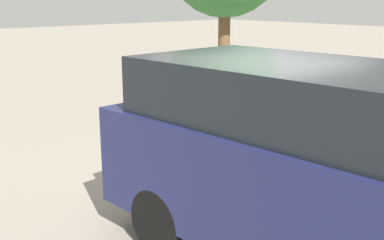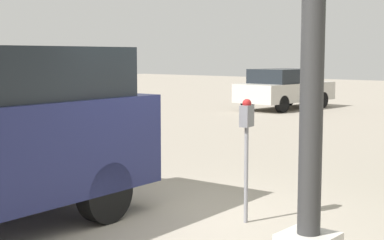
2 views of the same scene
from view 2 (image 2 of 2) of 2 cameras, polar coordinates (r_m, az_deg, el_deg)
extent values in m
plane|color=gray|center=(7.39, -0.73, -9.80)|extent=(80.00, 80.00, 0.00)
cylinder|color=gray|center=(7.24, 5.27, -5.33)|extent=(0.05, 0.05, 1.19)
cube|color=slate|center=(7.12, 5.33, 0.39)|extent=(0.22, 0.14, 0.26)
sphere|color=maroon|center=(7.11, 5.35, 1.61)|extent=(0.11, 0.11, 0.11)
cylinder|color=black|center=(7.34, -8.44, -6.94)|extent=(0.77, 0.28, 0.76)
cylinder|color=black|center=(8.65, -16.71, -5.10)|extent=(0.77, 0.28, 0.76)
cube|color=#B7B2A8|center=(22.63, 9.06, 2.72)|extent=(4.34, 2.08, 0.68)
cube|color=black|center=(22.43, 8.78, 4.25)|extent=(2.44, 1.80, 0.53)
cube|color=orange|center=(24.67, 10.72, 2.54)|extent=(0.09, 0.13, 0.20)
cylinder|color=black|center=(24.17, 9.32, 2.13)|extent=(0.63, 0.26, 0.62)
cylinder|color=black|center=(23.32, 12.47, 1.91)|extent=(0.63, 0.26, 0.62)
cylinder|color=black|center=(22.08, 5.43, 1.79)|extent=(0.63, 0.26, 0.62)
cylinder|color=black|center=(21.14, 8.73, 1.55)|extent=(0.63, 0.26, 0.62)
camera|label=1|loc=(10.12, -46.32, 8.49)|focal=45.00mm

